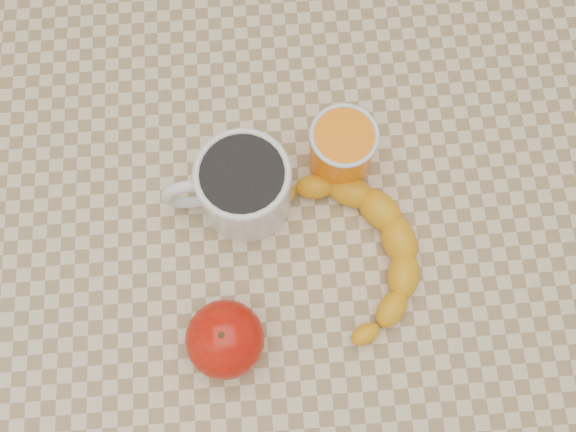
{
  "coord_description": "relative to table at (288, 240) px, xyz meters",
  "views": [
    {
      "loc": [
        -0.02,
        -0.21,
        1.46
      ],
      "look_at": [
        0.0,
        0.0,
        0.77
      ],
      "focal_mm": 40.0,
      "sensor_mm": 36.0,
      "label": 1
    }
  ],
  "objects": [
    {
      "name": "orange_juice_glass",
      "position": [
        0.06,
        0.07,
        0.13
      ],
      "size": [
        0.08,
        0.08,
        0.09
      ],
      "color": "orange",
      "rests_on": "table"
    },
    {
      "name": "coffee_mug",
      "position": [
        -0.05,
        0.03,
        0.13
      ],
      "size": [
        0.15,
        0.11,
        0.09
      ],
      "color": "silver",
      "rests_on": "table"
    },
    {
      "name": "table",
      "position": [
        0.0,
        0.0,
        0.0
      ],
      "size": [
        0.8,
        0.8,
        0.75
      ],
      "color": "#C8B58D",
      "rests_on": "ground"
    },
    {
      "name": "apple",
      "position": [
        -0.08,
        -0.13,
        0.12
      ],
      "size": [
        0.11,
        0.11,
        0.08
      ],
      "color": "#A70A05",
      "rests_on": "table"
    },
    {
      "name": "banana",
      "position": [
        0.07,
        -0.05,
        0.11
      ],
      "size": [
        0.29,
        0.33,
        0.04
      ],
      "primitive_type": null,
      "rotation": [
        0.0,
        0.0,
        0.27
      ],
      "color": "#ECA314",
      "rests_on": "table"
    },
    {
      "name": "ground",
      "position": [
        0.0,
        0.0,
        -0.66
      ],
      "size": [
        3.0,
        3.0,
        0.0
      ],
      "primitive_type": "plane",
      "color": "tan",
      "rests_on": "ground"
    }
  ]
}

